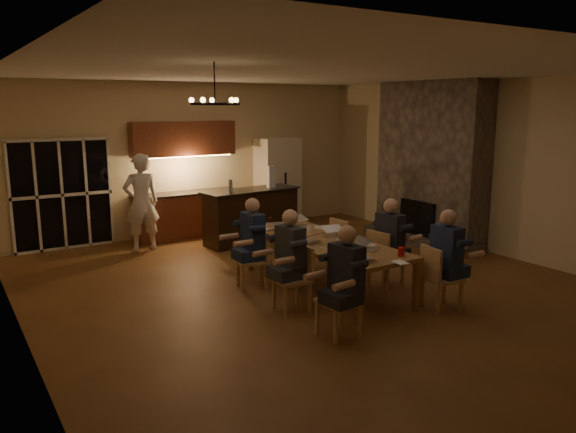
# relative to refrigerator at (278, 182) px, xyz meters

# --- Properties ---
(floor) EXTENTS (9.00, 9.00, 0.00)m
(floor) POSITION_rel_refrigerator_xyz_m (-1.90, -4.15, -1.00)
(floor) COLOR brown
(floor) RESTS_ON ground
(back_wall) EXTENTS (8.00, 0.04, 3.20)m
(back_wall) POSITION_rel_refrigerator_xyz_m (-1.90, 0.37, 0.60)
(back_wall) COLOR beige
(back_wall) RESTS_ON ground
(left_wall) EXTENTS (0.04, 9.00, 3.20)m
(left_wall) POSITION_rel_refrigerator_xyz_m (-5.92, -4.15, 0.60)
(left_wall) COLOR beige
(left_wall) RESTS_ON ground
(right_wall) EXTENTS (0.04, 9.00, 3.20)m
(right_wall) POSITION_rel_refrigerator_xyz_m (2.12, -4.15, 0.60)
(right_wall) COLOR beige
(right_wall) RESTS_ON ground
(ceiling) EXTENTS (8.00, 9.00, 0.04)m
(ceiling) POSITION_rel_refrigerator_xyz_m (-1.90, -4.15, 2.22)
(ceiling) COLOR white
(ceiling) RESTS_ON back_wall
(french_doors) EXTENTS (1.86, 0.08, 2.10)m
(french_doors) POSITION_rel_refrigerator_xyz_m (-4.60, 0.32, 0.05)
(french_doors) COLOR black
(french_doors) RESTS_ON ground
(fireplace) EXTENTS (0.58, 2.50, 3.20)m
(fireplace) POSITION_rel_refrigerator_xyz_m (1.80, -2.95, 0.60)
(fireplace) COLOR #706558
(fireplace) RESTS_ON ground
(kitchenette) EXTENTS (2.24, 0.68, 2.40)m
(kitchenette) POSITION_rel_refrigerator_xyz_m (-2.20, 0.05, 0.20)
(kitchenette) COLOR brown
(kitchenette) RESTS_ON ground
(refrigerator) EXTENTS (0.90, 0.68, 2.00)m
(refrigerator) POSITION_rel_refrigerator_xyz_m (0.00, 0.00, 0.00)
(refrigerator) COLOR beige
(refrigerator) RESTS_ON ground
(dining_table) EXTENTS (1.10, 2.99, 0.75)m
(dining_table) POSITION_rel_refrigerator_xyz_m (-1.79, -4.28, -0.62)
(dining_table) COLOR #A07240
(dining_table) RESTS_ON ground
(bar_island) EXTENTS (2.08, 0.89, 1.08)m
(bar_island) POSITION_rel_refrigerator_xyz_m (-1.31, -1.12, -0.46)
(bar_island) COLOR black
(bar_island) RESTS_ON ground
(chair_left_near) EXTENTS (0.45, 0.45, 0.89)m
(chair_left_near) POSITION_rel_refrigerator_xyz_m (-2.69, -5.81, -0.55)
(chair_left_near) COLOR tan
(chair_left_near) RESTS_ON ground
(chair_left_mid) EXTENTS (0.48, 0.48, 0.89)m
(chair_left_mid) POSITION_rel_refrigerator_xyz_m (-2.71, -4.80, -0.55)
(chair_left_mid) COLOR tan
(chair_left_mid) RESTS_ON ground
(chair_left_far) EXTENTS (0.55, 0.55, 0.89)m
(chair_left_far) POSITION_rel_refrigerator_xyz_m (-2.71, -3.69, -0.55)
(chair_left_far) COLOR tan
(chair_left_far) RESTS_ON ground
(chair_right_near) EXTENTS (0.51, 0.51, 0.89)m
(chair_right_near) POSITION_rel_refrigerator_xyz_m (-0.96, -5.85, -0.55)
(chair_right_near) COLOR tan
(chair_right_near) RESTS_ON ground
(chair_right_mid) EXTENTS (0.50, 0.50, 0.89)m
(chair_right_mid) POSITION_rel_refrigerator_xyz_m (-0.94, -4.71, -0.55)
(chair_right_mid) COLOR tan
(chair_right_mid) RESTS_ON ground
(chair_right_far) EXTENTS (0.47, 0.47, 0.89)m
(chair_right_far) POSITION_rel_refrigerator_xyz_m (-0.89, -3.71, -0.55)
(chair_right_far) COLOR tan
(chair_right_far) RESTS_ON ground
(person_left_near) EXTENTS (0.67, 0.67, 1.38)m
(person_left_near) POSITION_rel_refrigerator_xyz_m (-2.67, -5.92, -0.31)
(person_left_near) COLOR #252730
(person_left_near) RESTS_ON ground
(person_right_near) EXTENTS (0.63, 0.63, 1.38)m
(person_right_near) POSITION_rel_refrigerator_xyz_m (-0.91, -5.85, -0.31)
(person_right_near) COLOR #1E2A4B
(person_right_near) RESTS_ON ground
(person_left_mid) EXTENTS (0.64, 0.64, 1.38)m
(person_left_mid) POSITION_rel_refrigerator_xyz_m (-2.69, -4.73, -0.31)
(person_left_mid) COLOR #31363B
(person_left_mid) RESTS_ON ground
(person_right_mid) EXTENTS (0.67, 0.67, 1.38)m
(person_right_mid) POSITION_rel_refrigerator_xyz_m (-0.95, -4.79, -0.31)
(person_right_mid) COLOR #252730
(person_right_mid) RESTS_ON ground
(person_left_far) EXTENTS (0.61, 0.61, 1.38)m
(person_left_far) POSITION_rel_refrigerator_xyz_m (-2.66, -3.66, -0.31)
(person_left_far) COLOR #1E2A4B
(person_left_far) RESTS_ON ground
(standing_person) EXTENTS (0.68, 0.45, 1.85)m
(standing_person) POSITION_rel_refrigerator_xyz_m (-3.37, -0.60, -0.07)
(standing_person) COLOR white
(standing_person) RESTS_ON ground
(chandelier) EXTENTS (0.55, 0.55, 0.03)m
(chandelier) POSITION_rel_refrigerator_xyz_m (-3.91, -5.10, 1.75)
(chandelier) COLOR black
(chandelier) RESTS_ON ceiling
(laptop_a) EXTENTS (0.38, 0.35, 0.23)m
(laptop_a) POSITION_rel_refrigerator_xyz_m (-2.01, -5.38, -0.14)
(laptop_a) COLOR silver
(laptop_a) RESTS_ON dining_table
(laptop_b) EXTENTS (0.42, 0.41, 0.23)m
(laptop_b) POSITION_rel_refrigerator_xyz_m (-1.59, -5.08, -0.14)
(laptop_b) COLOR silver
(laptop_b) RESTS_ON dining_table
(laptop_c) EXTENTS (0.38, 0.35, 0.23)m
(laptop_c) POSITION_rel_refrigerator_xyz_m (-2.07, -4.24, -0.14)
(laptop_c) COLOR silver
(laptop_c) RESTS_ON dining_table
(laptop_d) EXTENTS (0.36, 0.32, 0.23)m
(laptop_d) POSITION_rel_refrigerator_xyz_m (-1.55, -4.25, -0.14)
(laptop_d) COLOR silver
(laptop_d) RESTS_ON dining_table
(laptop_e) EXTENTS (0.38, 0.35, 0.23)m
(laptop_e) POSITION_rel_refrigerator_xyz_m (-2.06, -3.23, -0.14)
(laptop_e) COLOR silver
(laptop_e) RESTS_ON dining_table
(laptop_f) EXTENTS (0.36, 0.32, 0.23)m
(laptop_f) POSITION_rel_refrigerator_xyz_m (-1.53, -3.30, -0.14)
(laptop_f) COLOR silver
(laptop_f) RESTS_ON dining_table
(mug_front) EXTENTS (0.08, 0.08, 0.10)m
(mug_front) POSITION_rel_refrigerator_xyz_m (-1.83, -4.67, -0.20)
(mug_front) COLOR white
(mug_front) RESTS_ON dining_table
(mug_mid) EXTENTS (0.08, 0.08, 0.10)m
(mug_mid) POSITION_rel_refrigerator_xyz_m (-1.65, -3.69, -0.20)
(mug_mid) COLOR white
(mug_mid) RESTS_ON dining_table
(mug_back) EXTENTS (0.07, 0.07, 0.10)m
(mug_back) POSITION_rel_refrigerator_xyz_m (-2.09, -3.49, -0.20)
(mug_back) COLOR white
(mug_back) RESTS_ON dining_table
(redcup_near) EXTENTS (0.09, 0.09, 0.12)m
(redcup_near) POSITION_rel_refrigerator_xyz_m (-1.45, -5.55, -0.19)
(redcup_near) COLOR #AC0B0B
(redcup_near) RESTS_ON dining_table
(redcup_mid) EXTENTS (0.09, 0.09, 0.12)m
(redcup_mid) POSITION_rel_refrigerator_xyz_m (-2.24, -3.88, -0.19)
(redcup_mid) COLOR #AC0B0B
(redcup_mid) RESTS_ON dining_table
(redcup_far) EXTENTS (0.09, 0.09, 0.12)m
(redcup_far) POSITION_rel_refrigerator_xyz_m (-1.63, -2.95, -0.19)
(redcup_far) COLOR #AC0B0B
(redcup_far) RESTS_ON dining_table
(can_silver) EXTENTS (0.07, 0.07, 0.12)m
(can_silver) POSITION_rel_refrigerator_xyz_m (-1.77, -4.97, -0.19)
(can_silver) COLOR #B2B2B7
(can_silver) RESTS_ON dining_table
(can_cola) EXTENTS (0.07, 0.07, 0.12)m
(can_cola) POSITION_rel_refrigerator_xyz_m (-1.91, -2.89, -0.19)
(can_cola) COLOR #3F0F0C
(can_cola) RESTS_ON dining_table
(can_right) EXTENTS (0.07, 0.07, 0.12)m
(can_right) POSITION_rel_refrigerator_xyz_m (-1.36, -4.01, -0.19)
(can_right) COLOR #B2B2B7
(can_right) RESTS_ON dining_table
(plate_near) EXTENTS (0.25, 0.25, 0.02)m
(plate_near) POSITION_rel_refrigerator_xyz_m (-1.48, -4.90, -0.24)
(plate_near) COLOR white
(plate_near) RESTS_ON dining_table
(plate_left) EXTENTS (0.24, 0.24, 0.02)m
(plate_left) POSITION_rel_refrigerator_xyz_m (-2.11, -5.16, -0.24)
(plate_left) COLOR white
(plate_left) RESTS_ON dining_table
(plate_far) EXTENTS (0.26, 0.26, 0.02)m
(plate_far) POSITION_rel_refrigerator_xyz_m (-1.33, -3.58, -0.24)
(plate_far) COLOR white
(plate_far) RESTS_ON dining_table
(notepad) EXTENTS (0.17, 0.22, 0.01)m
(notepad) POSITION_rel_refrigerator_xyz_m (-1.69, -5.79, -0.24)
(notepad) COLOR white
(notepad) RESTS_ON dining_table
(bar_bottle) EXTENTS (0.08, 0.08, 0.24)m
(bar_bottle) POSITION_rel_refrigerator_xyz_m (-1.80, -1.22, 0.20)
(bar_bottle) COLOR #99999E
(bar_bottle) RESTS_ON bar_island
(bar_blender) EXTENTS (0.15, 0.15, 0.44)m
(bar_blender) POSITION_rel_refrigerator_xyz_m (-0.84, -1.12, 0.30)
(bar_blender) COLOR silver
(bar_blender) RESTS_ON bar_island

